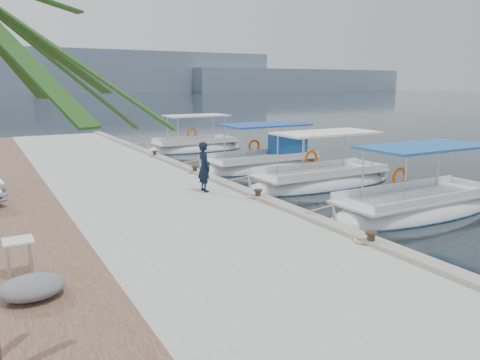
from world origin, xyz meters
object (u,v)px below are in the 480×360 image
object	(u,v)px
fishing_caique_c	(321,183)
fishing_caique_d	(263,165)
fishing_caique_b	(417,210)
fisherman	(204,167)
fishing_caique_e	(195,149)

from	to	relation	value
fishing_caique_c	fishing_caique_d	distance (m)	4.43
fishing_caique_c	fishing_caique_d	size ratio (longest dim) A/B	1.04
fishing_caique_b	fishing_caique_d	size ratio (longest dim) A/B	1.07
fishing_caique_b	fisherman	size ratio (longest dim) A/B	4.25
fishing_caique_e	fisherman	world-z (taller)	fishing_caique_e
fishing_caique_e	fishing_caique_c	bearing A→B (deg)	-88.20
fishing_caique_d	fishing_caique_e	distance (m)	7.59
fishing_caique_b	fishing_caique_e	bearing A→B (deg)	91.57
fishing_caique_c	fishing_caique_e	world-z (taller)	same
fishing_caique_b	fishing_caique_c	xyz separation A→B (m)	(-0.08, 4.83, 0.00)
fishing_caique_b	fishing_caique_d	distance (m)	9.26
fishing_caique_b	fishing_caique_d	world-z (taller)	same
fishing_caique_c	fisherman	distance (m)	5.69
fishing_caique_c	fishing_caique_d	bearing A→B (deg)	90.53
fisherman	fishing_caique_e	bearing A→B (deg)	-20.18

